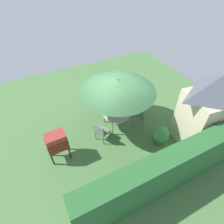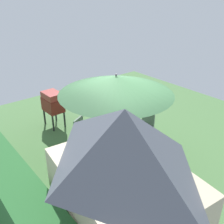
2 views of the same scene
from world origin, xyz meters
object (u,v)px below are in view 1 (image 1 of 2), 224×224
patio_umbrella (117,85)px  potted_plant_by_shed (161,135)px  garden_shed (212,109)px  bbq_grill (57,142)px  chair_near_shed (103,100)px  chair_far_side (101,131)px  patio_table (117,114)px  chair_toward_hedge (141,116)px

patio_umbrella → potted_plant_by_shed: size_ratio=3.54×
garden_shed → bbq_grill: (5.25, -1.61, -0.69)m
chair_near_shed → potted_plant_by_shed: (-1.12, 2.82, -0.06)m
garden_shed → potted_plant_by_shed: garden_shed is taller
patio_umbrella → chair_near_shed: bearing=-87.3°
chair_far_side → potted_plant_by_shed: 2.29m
potted_plant_by_shed → chair_near_shed: bearing=-68.4°
bbq_grill → chair_far_side: (-1.67, -0.04, -0.33)m
patio_table → patio_umbrella: 1.40m
patio_umbrella → chair_near_shed: 1.97m
patio_umbrella → potted_plant_by_shed: patio_umbrella is taller
chair_far_side → patio_table: bearing=-153.1°
garden_shed → patio_table: size_ratio=2.61×
chair_toward_hedge → potted_plant_by_shed: size_ratio=1.10×
bbq_grill → chair_toward_hedge: bbq_grill is taller
chair_near_shed → potted_plant_by_shed: 3.04m
chair_far_side → chair_toward_hedge: same height
garden_shed → potted_plant_by_shed: (1.60, -0.51, -1.08)m
bbq_grill → chair_near_shed: (-2.53, -1.72, -0.33)m
bbq_grill → potted_plant_by_shed: bbq_grill is taller
bbq_grill → garden_shed: bearing=163.0°
bbq_grill → chair_far_side: bearing=-178.5°
bbq_grill → potted_plant_by_shed: 3.83m
patio_umbrella → chair_far_side: bearing=26.9°
chair_near_shed → chair_toward_hedge: same height
garden_shed → patio_umbrella: 3.45m
garden_shed → chair_far_side: (3.58, -1.65, -1.02)m
garden_shed → bbq_grill: garden_shed is taller
garden_shed → patio_umbrella: size_ratio=1.04×
patio_umbrella → chair_toward_hedge: size_ratio=3.21×
garden_shed → bbq_grill: bearing=-17.0°
patio_table → chair_far_side: size_ratio=1.29×
chair_toward_hedge → potted_plant_by_shed: chair_toward_hedge is taller
patio_table → chair_toward_hedge: chair_toward_hedge is taller
patio_table → chair_near_shed: size_ratio=1.29×
garden_shed → potted_plant_by_shed: size_ratio=3.70×
patio_table → garden_shed: bearing=141.5°
chair_far_side → chair_toward_hedge: 1.84m
chair_near_shed → chair_far_side: same height
chair_near_shed → potted_plant_by_shed: bearing=111.6°
patio_umbrella → potted_plant_by_shed: 2.51m
chair_near_shed → potted_plant_by_shed: chair_near_shed is taller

